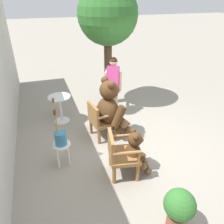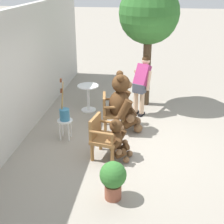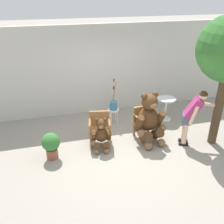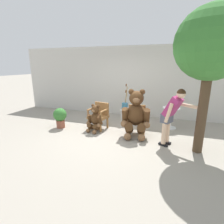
{
  "view_description": "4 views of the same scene",
  "coord_description": "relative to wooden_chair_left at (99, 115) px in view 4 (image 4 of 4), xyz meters",
  "views": [
    {
      "loc": [
        -3.46,
        1.59,
        2.97
      ],
      "look_at": [
        0.03,
        0.37,
        0.95
      ],
      "focal_mm": 35.0,
      "sensor_mm": 36.0,
      "label": 1
    },
    {
      "loc": [
        -6.03,
        -0.46,
        3.42
      ],
      "look_at": [
        -0.12,
        0.33,
        0.77
      ],
      "focal_mm": 50.0,
      "sensor_mm": 36.0,
      "label": 2
    },
    {
      "loc": [
        -1.75,
        -5.1,
        3.76
      ],
      "look_at": [
        -0.32,
        0.33,
        0.93
      ],
      "focal_mm": 40.0,
      "sensor_mm": 36.0,
      "label": 3
    },
    {
      "loc": [
        1.56,
        -4.69,
        2.06
      ],
      "look_at": [
        0.02,
        -0.14,
        0.77
      ],
      "focal_mm": 28.0,
      "sensor_mm": 36.0,
      "label": 4
    }
  ],
  "objects": [
    {
      "name": "ground_plane",
      "position": [
        0.62,
        -0.44,
        -0.46
      ],
      "size": [
        60.0,
        60.0,
        0.0
      ],
      "primitive_type": "plane",
      "color": "gray"
    },
    {
      "name": "back_wall",
      "position": [
        0.62,
        1.96,
        0.94
      ],
      "size": [
        10.0,
        0.16,
        2.8
      ],
      "primitive_type": "cube",
      "color": "beige",
      "rests_on": "ground"
    },
    {
      "name": "wooden_chair_left",
      "position": [
        0.0,
        0.0,
        0.0
      ],
      "size": [
        0.65,
        0.62,
        0.86
      ],
      "color": "olive",
      "rests_on": "ground"
    },
    {
      "name": "wooden_chair_right",
      "position": [
        1.25,
        0.0,
        0.0
      ],
      "size": [
        0.63,
        0.6,
        0.86
      ],
      "color": "olive",
      "rests_on": "ground"
    },
    {
      "name": "teddy_bear_large",
      "position": [
        1.27,
        -0.26,
        0.23
      ],
      "size": [
        0.86,
        0.85,
        1.4
      ],
      "color": "#4C3019",
      "rests_on": "ground"
    },
    {
      "name": "teddy_bear_small",
      "position": [
        -0.02,
        -0.29,
        -0.03
      ],
      "size": [
        0.54,
        0.54,
        0.88
      ],
      "color": "#4C3019",
      "rests_on": "ground"
    },
    {
      "name": "person_visitor",
      "position": [
        2.25,
        -0.65,
        0.45
      ],
      "size": [
        0.86,
        0.49,
        1.52
      ],
      "color": "black",
      "rests_on": "ground"
    },
    {
      "name": "white_stool",
      "position": [
        0.62,
        0.96,
        -0.11
      ],
      "size": [
        0.34,
        0.34,
        0.46
      ],
      "color": "white",
      "rests_on": "ground"
    },
    {
      "name": "brush_bucket",
      "position": [
        0.63,
        0.96,
        0.17
      ],
      "size": [
        0.22,
        0.22,
        0.95
      ],
      "color": "teal",
      "rests_on": "white_stool"
    },
    {
      "name": "round_side_table",
      "position": [
        2.25,
        0.77,
        -0.01
      ],
      "size": [
        0.56,
        0.56,
        0.72
      ],
      "color": "silver",
      "rests_on": "ground"
    },
    {
      "name": "patio_tree",
      "position": [
        2.99,
        -0.78,
        1.98
      ],
      "size": [
        1.64,
        1.56,
        3.28
      ],
      "color": "#473523",
      "rests_on": "ground"
    },
    {
      "name": "potted_plant",
      "position": [
        -1.27,
        -0.37,
        -0.07
      ],
      "size": [
        0.44,
        0.44,
        0.68
      ],
      "color": "brown",
      "rests_on": "ground"
    }
  ]
}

